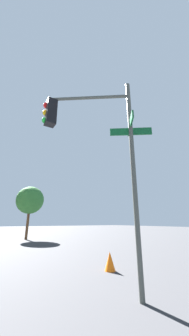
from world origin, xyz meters
The scene contains 3 objects.
traffic_signal_near centered at (-6.09, -6.60, 3.80)m, with size 1.89×2.48×5.41m.
street_tree centered at (8.21, -8.16, 3.58)m, with size 2.62×2.62×4.91m.
traffic_cone centered at (-4.44, -8.33, 0.30)m, with size 0.36×0.36×0.59m, color orange.
Camera 1 is at (-9.70, -4.44, 1.57)m, focal length 18.59 mm.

